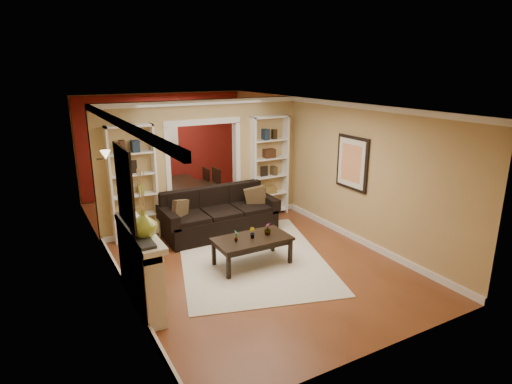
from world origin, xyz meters
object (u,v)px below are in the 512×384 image
dining_table (183,193)px  sofa (220,212)px  bookshelf_right (269,166)px  fireplace (142,267)px  coffee_table (252,251)px  bookshelf_left (133,184)px

dining_table → sofa: bearing=178.7°
sofa → dining_table: size_ratio=1.51×
sofa → bookshelf_right: size_ratio=1.04×
fireplace → coffee_table: bearing=9.9°
bookshelf_left → fireplace: 2.65m
bookshelf_left → sofa: bearing=-20.3°
bookshelf_left → bookshelf_right: (3.10, 0.00, 0.00)m
bookshelf_left → bookshelf_right: same height
bookshelf_right → coffee_table: bearing=-126.9°
fireplace → dining_table: bearing=63.3°
bookshelf_right → fireplace: (-3.64, -2.53, -0.57)m
sofa → fireplace: (-2.11, -1.95, 0.11)m
coffee_table → fireplace: (-2.00, -0.35, 0.33)m
sofa → bookshelf_right: bearing=20.8°
sofa → bookshelf_left: bookshelf_left is taller
coffee_table → dining_table: size_ratio=0.84×
sofa → bookshelf_right: 1.77m
bookshelf_right → fireplace: 4.47m
bookshelf_left → fireplace: bookshelf_left is taller
bookshelf_left → fireplace: bearing=-102.0°
bookshelf_right → fireplace: size_ratio=1.35×
bookshelf_left → fireplace: (-0.54, -2.53, -0.57)m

